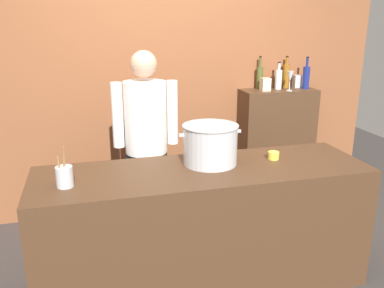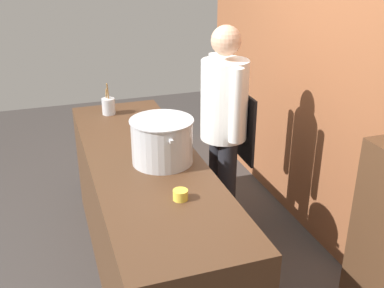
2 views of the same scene
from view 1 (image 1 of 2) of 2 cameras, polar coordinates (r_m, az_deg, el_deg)
ground_plane at (r=3.23m, az=1.53°, el=-18.61°), size 8.00×8.00×0.00m
brick_back_panel at (r=4.01m, az=-4.02°, el=11.48°), size 4.40×0.10×3.00m
prep_counter at (r=2.99m, az=1.60°, el=-11.59°), size 2.31×0.70×0.90m
bar_cabinet at (r=4.35m, az=11.55°, el=-0.42°), size 0.76×0.32×1.21m
chef at (r=3.35m, az=-6.45°, el=0.98°), size 0.53×0.36×1.66m
stockpot_large at (r=2.87m, az=2.57°, el=-0.06°), size 0.45×0.39×0.28m
utensil_crock at (r=2.61m, az=-17.41°, el=-4.34°), size 0.10×0.10×0.26m
butter_jar at (r=3.05m, az=11.33°, el=-1.58°), size 0.08×0.08×0.06m
wine_bottle_amber at (r=4.33m, az=13.02°, el=9.33°), size 0.07×0.07×0.32m
wine_bottle_cobalt at (r=4.32m, az=15.67°, el=9.04°), size 0.07×0.07×0.32m
wine_bottle_clear at (r=4.23m, az=12.00°, el=8.89°), size 0.07×0.07×0.27m
wine_bottle_olive at (r=4.21m, az=9.43°, el=9.23°), size 0.06×0.06×0.33m
wine_glass_wide at (r=4.14m, az=13.56°, el=9.10°), size 0.07×0.07×0.19m
spice_tin_cream at (r=4.11m, az=10.21°, el=8.22°), size 0.09×0.09×0.13m
spice_tin_silver at (r=4.38m, az=14.44°, el=8.49°), size 0.07×0.07×0.13m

